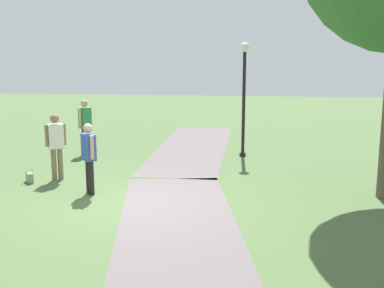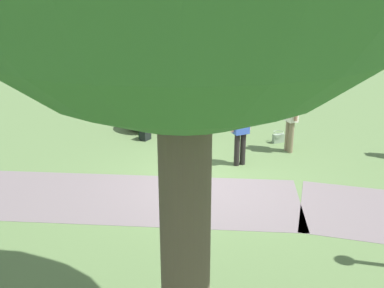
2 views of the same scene
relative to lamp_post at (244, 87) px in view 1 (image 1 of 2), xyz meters
name	(u,v)px [view 1 (image 1 of 2)]	position (x,y,z in m)	size (l,w,h in m)	color
ground_plane	(138,203)	(4.83, -2.22, -2.13)	(48.00, 48.00, 0.00)	#4D663B
footpath_segment_near	(193,147)	(-1.17, -1.68, -2.13)	(8.03, 2.36, 0.01)	#62575A
footpath_segment_mid	(179,239)	(6.77, -1.06, -2.13)	(8.26, 3.56, 0.01)	#62575A
lamp_post	(244,87)	(0.00, 0.00, 0.00)	(0.28, 0.28, 3.45)	black
woman_with_handbag	(56,142)	(3.24, -4.65, -1.16)	(0.40, 0.44, 1.68)	#74674B
man_near_boulder	(85,123)	(0.19, -4.91, -1.14)	(0.49, 0.36, 1.71)	#1D3222
passerby_on_path	(89,154)	(4.32, -3.45, -1.19)	(0.43, 0.41, 1.63)	black
handbag_on_grass	(30,177)	(3.54, -5.25, -1.99)	(0.38, 0.38, 0.31)	gray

